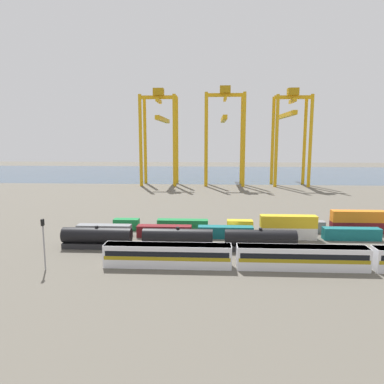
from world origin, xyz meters
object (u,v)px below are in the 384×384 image
Objects in this scene: freight_tank_row at (178,239)px; signal_mast at (44,238)px; gantry_crane_west at (160,127)px; passenger_train at (302,257)px; gantry_crane_central at (224,127)px; gantry_crane_east at (290,126)px.

freight_tank_row is 5.30× the size of signal_mast.
signal_mast is 0.20× the size of gantry_crane_west.
freight_tank_row is 106.87m from gantry_crane_west.
signal_mast is (-21.00, -12.36, 3.40)m from freight_tank_row.
signal_mast is (-42.78, -2.86, 3.42)m from passenger_train.
passenger_train is 43.01m from signal_mast.
gantry_crane_central reaches higher than gantry_crane_east.
signal_mast is 0.19× the size of gantry_crane_central.
signal_mast reaches higher than freight_tank_row.
freight_tank_row is 105.54m from gantry_crane_central.
passenger_train is at bearing -85.31° from gantry_crane_central.
freight_tank_row is at bearing 156.44° from passenger_train.
gantry_crane_central is at bearing -178.39° from gantry_crane_east.
gantry_crane_east is (30.54, 0.86, 0.08)m from gantry_crane_central.
passenger_train is 1.51× the size of gantry_crane_east.
signal_mast is 133.45m from gantry_crane_east.
gantry_crane_east reaches higher than freight_tank_row.
passenger_train is at bearing -23.56° from freight_tank_row.
gantry_crane_east reaches higher than signal_mast.
signal_mast is 0.20× the size of gantry_crane_east.
gantry_crane_central is at bearing 73.55° from signal_mast.
gantry_crane_central reaches higher than signal_mast.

